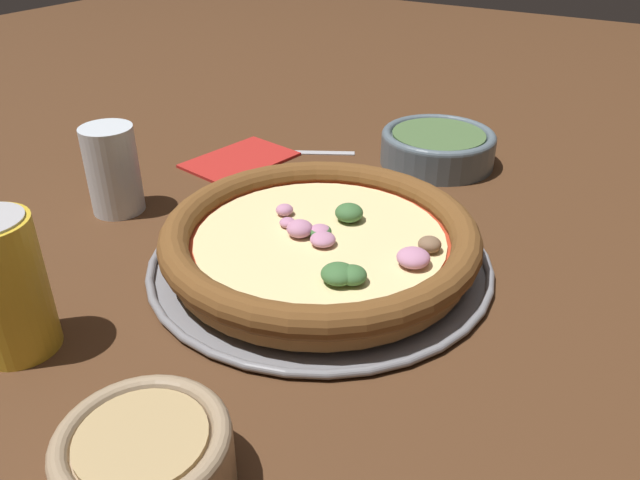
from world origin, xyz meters
TOP-DOWN VIEW (x-y plane):
  - ground_plane at (0.00, 0.00)m, footprint 3.00×3.00m
  - pizza_tray at (0.00, 0.00)m, footprint 0.35×0.35m
  - pizza at (-0.00, -0.00)m, footprint 0.32×0.32m
  - bowl_near at (-0.29, -0.05)m, footprint 0.11×0.11m
  - bowl_far at (0.31, -0.00)m, footprint 0.16×0.16m
  - drinking_cup at (-0.02, 0.27)m, footprint 0.06×0.06m
  - napkin at (0.17, 0.24)m, footprint 0.16×0.12m
  - fork at (0.23, 0.20)m, footprint 0.10×0.15m
  - beverage_can at (-0.24, 0.15)m, footprint 0.07×0.07m

SIDE VIEW (x-z plane):
  - ground_plane at x=0.00m, z-range 0.00..0.00m
  - fork at x=0.23m, z-range 0.00..0.00m
  - napkin at x=0.17m, z-range 0.00..0.01m
  - pizza_tray at x=0.00m, z-range 0.00..0.01m
  - bowl_far at x=0.31m, z-range 0.00..0.05m
  - bowl_near at x=-0.29m, z-range 0.00..0.06m
  - pizza at x=0.00m, z-range 0.01..0.05m
  - drinking_cup at x=-0.02m, z-range 0.00..0.10m
  - beverage_can at x=-0.24m, z-range 0.00..0.12m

